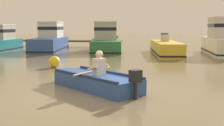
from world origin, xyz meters
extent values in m
plane|color=#7A6B4C|center=(0.00, 0.00, 0.00)|extent=(120.00, 120.00, 0.00)
cube|color=brown|center=(-8.05, 17.36, 0.58)|extent=(12.80, 1.50, 0.16)
cylinder|color=brown|center=(-8.05, 16.66, 0.61)|extent=(0.24, 0.24, 1.21)
cylinder|color=brown|center=(-2.05, 16.66, 0.53)|extent=(0.24, 0.24, 1.07)
cube|color=#2D519E|center=(-0.33, 0.42, 0.22)|extent=(3.09, 2.82, 0.44)
cube|color=#2D519E|center=(-1.67, 1.52, 0.22)|extent=(0.69, 0.72, 0.42)
cube|color=navy|center=(-0.66, 0.02, 0.47)|extent=(2.39, 2.00, 0.08)
cube|color=navy|center=(-0.01, 0.81, 0.47)|extent=(2.39, 2.00, 0.08)
cube|color=#3C62B2|center=(-0.26, 0.35, 0.40)|extent=(0.86, 0.96, 0.06)
cylinder|color=black|center=(0.94, -0.64, 0.27)|extent=(0.14, 0.14, 0.54)
cube|color=black|center=(0.94, -0.64, 0.62)|extent=(0.36, 0.37, 0.32)
cube|color=beige|center=(-0.22, 0.32, 0.70)|extent=(0.39, 0.40, 0.52)
sphere|color=beige|center=(-0.22, 0.32, 1.08)|extent=(0.22, 0.22, 0.22)
cylinder|color=beige|center=(-0.40, 0.18, 0.68)|extent=(0.39, 0.34, 0.23)
cylinder|color=beige|center=(-0.12, 0.52, 0.68)|extent=(0.39, 0.34, 0.23)
cylinder|color=tan|center=(-0.51, 0.75, 0.50)|extent=(0.79, 1.88, 0.06)
cube|color=#B2ADA3|center=(-10.58, 12.75, 1.42)|extent=(1.43, 2.10, 1.09)
cube|color=black|center=(-10.58, 12.75, 1.56)|extent=(1.46, 2.13, 0.24)
cube|color=white|center=(-10.58, 12.75, 2.01)|extent=(1.50, 2.20, 0.08)
cube|color=#2D519E|center=(-6.72, 13.01, 0.52)|extent=(2.71, 6.35, 1.04)
cube|color=black|center=(-6.72, 13.01, 0.18)|extent=(2.76, 6.40, 0.10)
cube|color=silver|center=(-6.80, 13.56, 1.61)|extent=(1.79, 2.76, 1.15)
cube|color=black|center=(-6.80, 13.56, 1.76)|extent=(1.83, 2.80, 0.24)
cube|color=white|center=(-6.80, 13.56, 2.23)|extent=(1.88, 2.90, 0.08)
cube|color=#287042|center=(-2.42, 13.30, 0.44)|extent=(3.13, 6.23, 0.89)
cube|color=black|center=(-2.42, 13.30, 0.16)|extent=(3.17, 6.28, 0.10)
cube|color=#B2ADA3|center=(-2.51, 13.82, 1.55)|extent=(2.05, 2.75, 1.32)
cube|color=black|center=(-2.51, 13.82, 1.71)|extent=(2.08, 2.79, 0.24)
cube|color=white|center=(-2.51, 13.82, 2.25)|extent=(2.15, 2.89, 0.08)
cube|color=gold|center=(2.06, 11.89, 0.43)|extent=(2.21, 6.35, 0.86)
cube|color=black|center=(2.06, 11.89, 0.15)|extent=(2.25, 6.39, 0.10)
cube|color=beige|center=(2.00, 12.36, 1.08)|extent=(0.58, 0.56, 0.44)
cube|color=slate|center=(1.98, 12.61, 1.26)|extent=(0.53, 0.10, 0.36)
cube|color=white|center=(5.99, 12.52, 0.55)|extent=(2.12, 5.79, 1.09)
cube|color=black|center=(5.99, 12.52, 0.19)|extent=(2.16, 5.83, 0.10)
cube|color=beige|center=(5.99, 13.04, 1.79)|extent=(1.64, 2.44, 1.38)
cube|color=black|center=(5.99, 13.04, 1.96)|extent=(1.67, 2.47, 0.24)
cube|color=white|center=(5.99, 13.04, 2.52)|extent=(1.72, 2.56, 0.08)
sphere|color=yellow|center=(-3.21, 4.54, 0.27)|extent=(0.54, 0.54, 0.54)
camera|label=1|loc=(1.48, -7.89, 1.90)|focal=45.49mm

